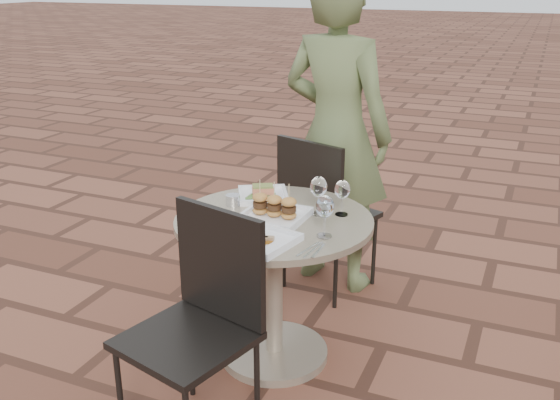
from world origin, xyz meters
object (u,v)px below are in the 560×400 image
at_px(chair_near, 203,308).
at_px(cafe_table, 274,267).
at_px(diner, 336,134).
at_px(plate_sliders, 274,211).
at_px(plate_tuna, 261,240).
at_px(plate_salmon, 263,194).
at_px(chair_far, 321,204).

bearing_deg(chair_near, cafe_table, 99.16).
xyz_separation_m(diner, plate_sliders, (0.01, -0.91, -0.14)).
bearing_deg(chair_near, plate_sliders, 98.17).
xyz_separation_m(chair_near, plate_tuna, (0.12, 0.28, 0.20)).
bearing_deg(plate_salmon, chair_far, 75.14).
bearing_deg(plate_tuna, diner, 93.41).
distance_m(cafe_table, plate_salmon, 0.38).
height_order(diner, plate_salmon, diner).
bearing_deg(diner, plate_salmon, 87.79).
xyz_separation_m(chair_far, plate_sliders, (0.04, -0.73, 0.22)).
bearing_deg(chair_far, plate_tuna, 113.73).
relative_size(plate_salmon, plate_tuna, 1.05).
bearing_deg(plate_salmon, plate_tuna, -66.28).
distance_m(chair_far, chair_near, 1.27).
distance_m(cafe_table, chair_near, 0.56).
height_order(chair_far, plate_sliders, chair_far).
xyz_separation_m(plate_salmon, plate_tuna, (0.22, -0.50, -0.00)).
bearing_deg(plate_salmon, diner, 77.36).
bearing_deg(plate_salmon, plate_sliders, -55.00).
xyz_separation_m(cafe_table, plate_sliders, (0.01, -0.01, 0.28)).
xyz_separation_m(cafe_table, chair_far, (-0.03, 0.72, 0.07)).
xyz_separation_m(chair_near, diner, (0.05, 1.46, 0.36)).
bearing_deg(cafe_table, chair_far, 92.18).
height_order(chair_near, plate_sliders, chair_near).
relative_size(cafe_table, diner, 0.49).
bearing_deg(plate_tuna, chair_far, 95.21).
relative_size(chair_far, chair_near, 1.00).
bearing_deg(chair_near, diner, 103.07).
distance_m(diner, plate_tuna, 1.19).
distance_m(chair_far, plate_tuna, 1.02).
relative_size(diner, plate_tuna, 6.00).
distance_m(chair_far, plate_sliders, 0.76).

